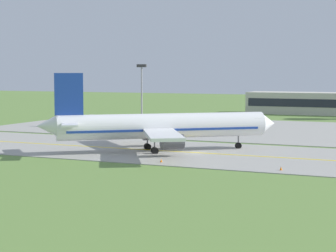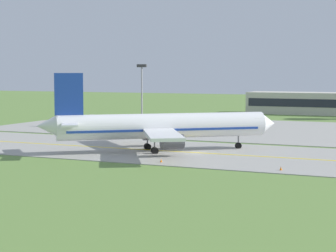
% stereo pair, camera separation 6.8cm
% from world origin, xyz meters
% --- Properties ---
extents(ground_plane, '(500.00, 500.00, 0.00)m').
position_xyz_m(ground_plane, '(0.00, 0.00, 0.00)').
color(ground_plane, olive).
extents(taxiway_strip, '(240.00, 28.00, 0.10)m').
position_xyz_m(taxiway_strip, '(0.00, 0.00, 0.05)').
color(taxiway_strip, '#9E9B93').
rests_on(taxiway_strip, ground).
extents(apron_pad, '(140.00, 52.00, 0.10)m').
position_xyz_m(apron_pad, '(10.00, 42.00, 0.05)').
color(apron_pad, '#9E9B93').
rests_on(apron_pad, ground).
extents(taxiway_centreline, '(220.00, 0.60, 0.01)m').
position_xyz_m(taxiway_centreline, '(0.00, 0.00, 0.11)').
color(taxiway_centreline, yellow).
rests_on(taxiway_centreline, taxiway_strip).
extents(airplane_lead, '(33.34, 29.30, 12.70)m').
position_xyz_m(airplane_lead, '(-5.61, -0.57, 4.13)').
color(airplane_lead, white).
rests_on(airplane_lead, ground).
extents(service_truck_fuel, '(6.72, 3.87, 2.59)m').
position_xyz_m(service_truck_fuel, '(-25.45, 21.70, 1.18)').
color(service_truck_fuel, silver).
rests_on(service_truck_fuel, ground).
extents(terminal_building, '(47.74, 11.85, 7.88)m').
position_xyz_m(terminal_building, '(5.43, 97.41, 3.36)').
color(terminal_building, beige).
rests_on(terminal_building, ground).
extents(apron_light_mast, '(2.40, 0.50, 14.70)m').
position_xyz_m(apron_light_mast, '(-28.18, 38.51, 9.33)').
color(apron_light_mast, gray).
rests_on(apron_light_mast, ground).
extents(traffic_cone_near_edge, '(0.44, 0.44, 0.60)m').
position_xyz_m(traffic_cone_near_edge, '(16.69, -11.53, 0.30)').
color(traffic_cone_near_edge, orange).
rests_on(traffic_cone_near_edge, ground).
extents(traffic_cone_mid_edge, '(0.44, 0.44, 0.60)m').
position_xyz_m(traffic_cone_mid_edge, '(-0.47, -11.44, 0.30)').
color(traffic_cone_mid_edge, orange).
rests_on(traffic_cone_mid_edge, ground).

